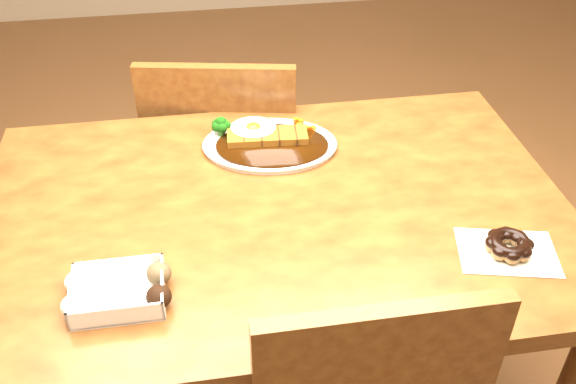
{
  "coord_description": "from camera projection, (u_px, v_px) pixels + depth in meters",
  "views": [
    {
      "loc": [
        -0.13,
        -1.01,
        1.57
      ],
      "look_at": [
        0.02,
        -0.03,
        0.81
      ],
      "focal_mm": 40.0,
      "sensor_mm": 36.0,
      "label": 1
    }
  ],
  "objects": [
    {
      "name": "donut_box",
      "position": [
        118.0,
        290.0,
        1.09
      ],
      "size": [
        0.18,
        0.12,
        0.04
      ],
      "rotation": [
        0.0,
        0.0,
        0.0
      ],
      "color": "white",
      "rests_on": "table"
    },
    {
      "name": "pon_de_ring",
      "position": [
        509.0,
        245.0,
        1.19
      ],
      "size": [
        0.2,
        0.16,
        0.03
      ],
      "rotation": [
        0.0,
        0.0,
        -0.23
      ],
      "color": "silver",
      "rests_on": "table"
    },
    {
      "name": "katsu_curry_plate",
      "position": [
        267.0,
        141.0,
        1.47
      ],
      "size": [
        0.33,
        0.26,
        0.06
      ],
      "rotation": [
        0.0,
        0.0,
        -0.14
      ],
      "color": "white",
      "rests_on": "table"
    },
    {
      "name": "chair_far",
      "position": [
        228.0,
        168.0,
        1.88
      ],
      "size": [
        0.49,
        0.49,
        0.87
      ],
      "rotation": [
        0.0,
        0.0,
        2.95
      ],
      "color": "#502510",
      "rests_on": "ground"
    },
    {
      "name": "table",
      "position": [
        276.0,
        243.0,
        1.37
      ],
      "size": [
        1.2,
        0.8,
        0.75
      ],
      "color": "#502510",
      "rests_on": "ground"
    }
  ]
}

